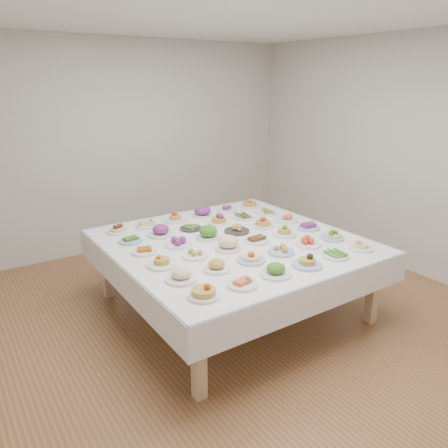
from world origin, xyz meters
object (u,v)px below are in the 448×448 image
display_table (232,246)px  dish_35 (250,202)px  dish_0 (204,289)px  dish_18 (144,249)px

display_table → dish_35: dish_35 is taller
dish_0 → dish_18: bearing=90.3°
dish_18 → dish_35: dish_35 is taller
display_table → dish_35: 1.23m
display_table → dish_0: (-0.85, -0.86, 0.13)m
dish_0 → dish_35: dish_0 is taller
dish_35 → dish_0: bearing=-134.9°
dish_35 → dish_18: bearing=-158.2°
display_table → dish_0: bearing=-134.8°
dish_0 → dish_35: size_ratio=1.01×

